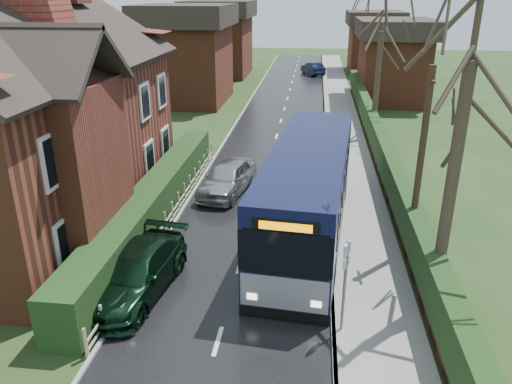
# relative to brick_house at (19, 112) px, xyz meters

# --- Properties ---
(ground) EXTENTS (140.00, 140.00, 0.00)m
(ground) POSITION_rel_brick_house_xyz_m (8.73, -4.78, -4.38)
(ground) COLOR #32471E
(ground) RESTS_ON ground
(road) EXTENTS (6.00, 100.00, 0.02)m
(road) POSITION_rel_brick_house_xyz_m (8.73, 5.22, -4.37)
(road) COLOR black
(road) RESTS_ON ground
(pavement) EXTENTS (2.50, 100.00, 0.14)m
(pavement) POSITION_rel_brick_house_xyz_m (12.98, 5.22, -4.31)
(pavement) COLOR slate
(pavement) RESTS_ON ground
(kerb_right) EXTENTS (0.12, 100.00, 0.14)m
(kerb_right) POSITION_rel_brick_house_xyz_m (11.78, 5.22, -4.31)
(kerb_right) COLOR gray
(kerb_right) RESTS_ON ground
(kerb_left) EXTENTS (0.12, 100.00, 0.10)m
(kerb_left) POSITION_rel_brick_house_xyz_m (5.68, 5.22, -4.33)
(kerb_left) COLOR gray
(kerb_left) RESTS_ON ground
(front_hedge) EXTENTS (1.20, 16.00, 1.60)m
(front_hedge) POSITION_rel_brick_house_xyz_m (4.83, 0.22, -3.58)
(front_hedge) COLOR black
(front_hedge) RESTS_ON ground
(picket_fence) EXTENTS (0.10, 16.00, 0.90)m
(picket_fence) POSITION_rel_brick_house_xyz_m (5.58, 0.22, -3.93)
(picket_fence) COLOR gray
(picket_fence) RESTS_ON ground
(right_wall_hedge) EXTENTS (0.60, 50.00, 1.80)m
(right_wall_hedge) POSITION_rel_brick_house_xyz_m (14.53, 5.22, -3.36)
(right_wall_hedge) COLOR brown
(right_wall_hedge) RESTS_ON ground
(brick_house) EXTENTS (9.30, 14.60, 10.30)m
(brick_house) POSITION_rel_brick_house_xyz_m (0.00, 0.00, 0.00)
(brick_house) COLOR brown
(brick_house) RESTS_ON ground
(bus) EXTENTS (3.64, 11.48, 3.43)m
(bus) POSITION_rel_brick_house_xyz_m (10.93, -0.14, -2.67)
(bus) COLOR black
(bus) RESTS_ON ground
(car_silver) EXTENTS (2.53, 4.56, 1.47)m
(car_silver) POSITION_rel_brick_house_xyz_m (7.23, 3.58, -3.64)
(car_silver) COLOR #B3B2B7
(car_silver) RESTS_ON ground
(car_green) EXTENTS (2.55, 4.99, 1.39)m
(car_green) POSITION_rel_brick_house_xyz_m (5.83, -4.76, -3.68)
(car_green) COLOR black
(car_green) RESTS_ON ground
(car_distant) EXTENTS (2.84, 4.26, 1.33)m
(car_distant) POSITION_rel_brick_house_xyz_m (10.73, 38.49, -3.71)
(car_distant) COLOR black
(car_distant) RESTS_ON ground
(bus_stop_sign) EXTENTS (0.22, 0.41, 2.79)m
(bus_stop_sign) POSITION_rel_brick_house_xyz_m (11.99, -6.03, -2.54)
(bus_stop_sign) COLOR slate
(bus_stop_sign) RESTS_ON ground
(telegraph_pole) EXTENTS (0.22, 0.84, 6.54)m
(telegraph_pole) POSITION_rel_brick_house_xyz_m (14.53, -1.35, -1.07)
(telegraph_pole) COLOR black
(telegraph_pole) RESTS_ON ground
(tree_right_near) EXTENTS (4.66, 4.66, 10.06)m
(tree_right_near) POSITION_rel_brick_house_xyz_m (14.73, -4.40, 3.14)
(tree_right_near) COLOR #352B1F
(tree_right_near) RESTS_ON ground
(tree_right_far) EXTENTS (4.74, 4.74, 9.16)m
(tree_right_far) POSITION_rel_brick_house_xyz_m (14.73, 13.63, 2.47)
(tree_right_far) COLOR #372A20
(tree_right_far) RESTS_ON ground
(tree_house_side) EXTENTS (4.73, 4.73, 10.76)m
(tree_house_side) POSITION_rel_brick_house_xyz_m (-2.38, 6.70, 3.66)
(tree_house_side) COLOR #392F22
(tree_house_side) RESTS_ON ground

